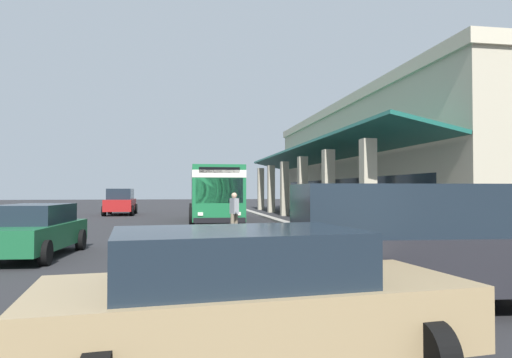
{
  "coord_description": "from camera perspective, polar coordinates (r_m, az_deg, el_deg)",
  "views": [
    {
      "loc": [
        32.33,
        -1.92,
        1.88
      ],
      "look_at": [
        6.97,
        2.25,
        2.49
      ],
      "focal_mm": 32.02,
      "sensor_mm": 36.0,
      "label": 1
    }
  ],
  "objects": [
    {
      "name": "curb_strip",
      "position": [
        30.48,
        1.52,
        -4.79
      ],
      "size": [
        36.05,
        0.5,
        0.12
      ],
      "primitive_type": "cube",
      "color": "#9E998E",
      "rests_on": "ground"
    },
    {
      "name": "plaza_building",
      "position": [
        33.65,
        17.84,
        2.11
      ],
      "size": [
        30.34,
        13.5,
        7.76
      ],
      "color": "#B2A88E",
      "rests_on": "ground"
    },
    {
      "name": "parked_suv_red",
      "position": [
        35.97,
        -16.57,
        -2.69
      ],
      "size": [
        4.84,
        2.29,
        1.97
      ],
      "color": "maroon",
      "rests_on": "ground"
    },
    {
      "name": "parked_suv_charcoal",
      "position": [
        7.77,
        17.89,
        -7.67
      ],
      "size": [
        2.94,
        4.93,
        1.97
      ],
      "color": "#232328",
      "rests_on": "ground"
    },
    {
      "name": "ground",
      "position": [
        33.87,
        7.73,
        -4.54
      ],
      "size": [
        120.0,
        120.0,
        0.0
      ],
      "primitive_type": "plane",
      "color": "#262628"
    },
    {
      "name": "potted_palm",
      "position": [
        24.83,
        7.41,
        -4.21
      ],
      "size": [
        1.82,
        1.64,
        2.16
      ],
      "color": "brown",
      "rests_on": "ground"
    },
    {
      "name": "parked_sedan_green",
      "position": [
        14.28,
        -26.12,
        -5.76
      ],
      "size": [
        4.52,
        2.24,
        1.47
      ],
      "color": "#195933",
      "rests_on": "ground"
    },
    {
      "name": "parked_sedan_tan",
      "position": [
        4.9,
        -0.8,
        -14.67
      ],
      "size": [
        2.75,
        4.57,
        1.47
      ],
      "color": "#9E845B",
      "rests_on": "ground"
    },
    {
      "name": "pedestrian",
      "position": [
        19.32,
        -2.74,
        -3.97
      ],
      "size": [
        0.7,
        0.35,
        1.76
      ],
      "color": "#726651",
      "rests_on": "ground"
    },
    {
      "name": "transit_bus",
      "position": [
        27.17,
        -5.32,
        -1.42
      ],
      "size": [
        11.26,
        2.98,
        3.34
      ],
      "color": "#196638",
      "rests_on": "ground"
    }
  ]
}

